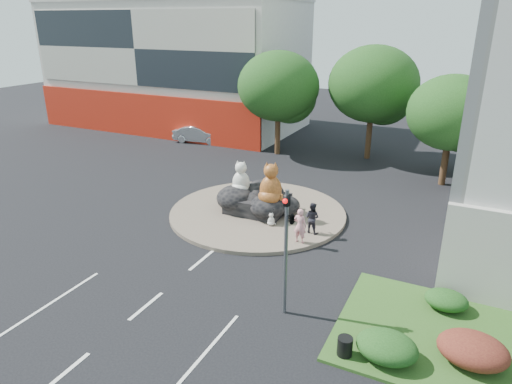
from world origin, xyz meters
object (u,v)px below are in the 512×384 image
Objects in this scene: cat_white at (241,177)px; kitten_calico at (233,203)px; cat_tabby at (271,182)px; pedestrian_dark at (312,218)px; kitten_white at (271,219)px; litter_bin at (345,346)px; parked_car at (199,134)px; pedestrian_pink at (300,226)px.

cat_white is 1.57m from kitten_calico.
pedestrian_dark is (2.68, -0.80, -1.24)m from cat_tabby.
pedestrian_dark is (5.02, -0.71, 0.36)m from kitten_calico.
cat_tabby reaches higher than kitten_white.
cat_white reaches higher than pedestrian_dark.
kitten_calico is at bearing 135.73° from litter_bin.
kitten_white is at bearing -36.55° from cat_white.
pedestrian_dark is at bearing -22.77° from cat_white.
cat_tabby is 0.50× the size of parked_car.
cat_white is 5.09m from pedestrian_dark.
pedestrian_dark is 2.50× the size of litter_bin.
parked_car is at bearing -42.77° from pedestrian_pink.
cat_tabby reaches higher than parked_car.
cat_white is at bearing -6.81° from pedestrian_dark.
parked_car is at bearing 170.20° from kitten_calico.
kitten_calico reaches higher than kitten_white.
kitten_calico is 5.27m from pedestrian_pink.
litter_bin is at bearing -53.96° from cat_white.
kitten_white is (2.78, -0.80, -0.10)m from kitten_calico.
cat_white is 16.41m from parked_car.
pedestrian_pink reaches higher than kitten_white.
kitten_calico is 1.41× the size of litter_bin.
litter_bin is (4.18, -6.80, -0.64)m from pedestrian_pink.
kitten_white is 0.44× the size of pedestrian_dark.
litter_bin is at bearing -74.72° from cat_tabby.
kitten_white is (2.55, -1.45, -1.51)m from cat_white.
pedestrian_dark is 9.06m from litter_bin.
kitten_white is 10.17m from litter_bin.
cat_white is at bearing 111.40° from kitten_calico.
pedestrian_pink is at bearing -61.49° from cat_tabby.
cat_tabby is at bearing -38.40° from pedestrian_pink.
parked_car is at bearing 131.99° from litter_bin.
parked_car reaches higher than kitten_calico.
pedestrian_pink is at bearing 121.60° from litter_bin.
pedestrian_dark is (4.79, -1.36, -1.06)m from cat_white.
pedestrian_pink is (4.63, -2.66, -0.99)m from cat_white.
kitten_calico is at bearing 127.63° from kitten_white.
kitten_calico is (-0.23, -0.64, -1.41)m from cat_white.
pedestrian_pink is 1.09× the size of pedestrian_dark.
cat_tabby is 11.28m from litter_bin.
pedestrian_dark reaches higher than kitten_white.
pedestrian_pink is 21.47m from parked_car.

